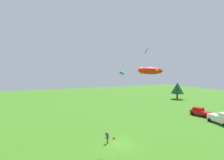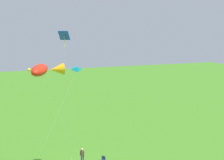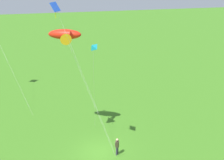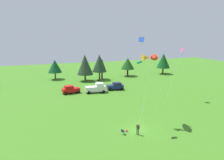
# 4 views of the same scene
# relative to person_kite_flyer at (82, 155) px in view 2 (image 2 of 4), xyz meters

# --- Properties ---
(person_kite_flyer) EXTENTS (0.50, 0.49, 1.74)m
(person_kite_flyer) POSITION_rel_person_kite_flyer_xyz_m (0.00, 0.00, 0.00)
(person_kite_flyer) COLOR #3C374C
(person_kite_flyer) RESTS_ON ground
(folding_chair) EXTENTS (0.66, 0.66, 0.82)m
(folding_chair) POSITION_rel_person_kite_flyer_xyz_m (-1.99, 0.75, -0.53)
(folding_chair) COLOR navy
(folding_chair) RESTS_ON ground
(kite_large_fish) EXTENTS (5.85, 5.56, 11.12)m
(kite_large_fish) POSITION_rel_person_kite_flyer_xyz_m (4.26, 4.03, 9.58)
(kite_large_fish) COLOR red
(kite_large_fish) RESTS_ON ground
(kite_diamond_blue) EXTENTS (2.03, 5.09, 13.78)m
(kite_diamond_blue) POSITION_rel_person_kite_flyer_xyz_m (2.62, 4.59, 11.83)
(kite_diamond_blue) COLOR blue
(kite_diamond_blue) RESTS_ON ground
(kite_delta_teal) EXTENTS (5.19, 1.18, 10.62)m
(kite_delta_teal) POSITION_rel_person_kite_flyer_xyz_m (0.92, 2.02, 9.24)
(kite_delta_teal) COLOR teal
(kite_delta_teal) RESTS_ON ground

